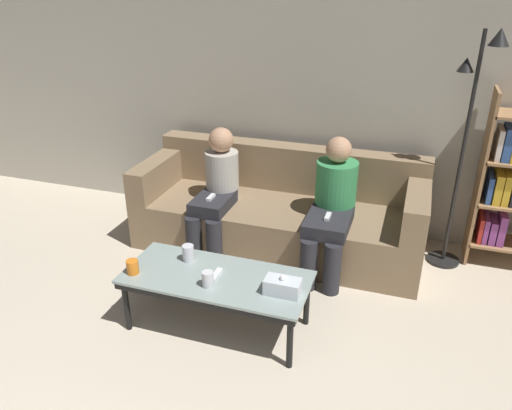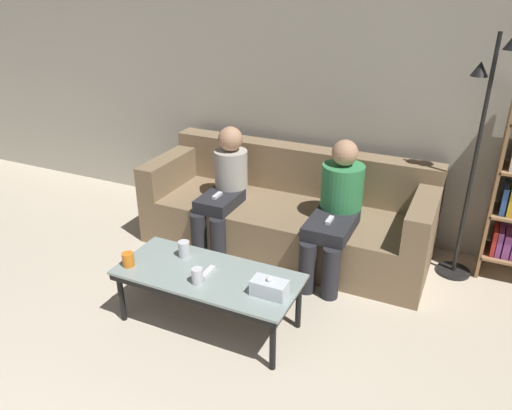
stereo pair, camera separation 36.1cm
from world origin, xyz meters
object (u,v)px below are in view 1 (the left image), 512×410
(cup_near_left, at_px, (133,267))
(standing_lamp, at_px, (469,129))
(coffee_table, at_px, (216,281))
(seated_person_left_end, at_px, (217,189))
(cup_far_center, at_px, (208,279))
(game_remote, at_px, (216,275))
(couch, at_px, (280,212))
(seated_person_mid_left, at_px, (332,203))
(cup_near_right, at_px, (188,253))
(tissue_box, at_px, (283,286))

(cup_near_left, bearing_deg, standing_lamp, 37.32)
(coffee_table, xyz_separation_m, seated_person_left_end, (-0.41, 1.01, 0.19))
(cup_far_center, height_order, seated_person_left_end, seated_person_left_end)
(game_remote, relative_size, standing_lamp, 0.08)
(couch, xyz_separation_m, cup_far_center, (-0.08, -1.36, 0.15))
(cup_far_center, bearing_deg, seated_person_mid_left, 63.43)
(couch, bearing_deg, cup_far_center, -93.25)
(coffee_table, relative_size, seated_person_mid_left, 1.15)
(couch, bearing_deg, seated_person_mid_left, -25.71)
(couch, distance_m, cup_far_center, 1.37)
(seated_person_mid_left, bearing_deg, cup_near_right, -132.64)
(cup_near_left, xyz_separation_m, standing_lamp, (2.00, 1.53, 0.69))
(coffee_table, xyz_separation_m, standing_lamp, (1.47, 1.39, 0.78))
(tissue_box, height_order, seated_person_mid_left, seated_person_mid_left)
(standing_lamp, height_order, seated_person_mid_left, standing_lamp)
(cup_near_left, height_order, cup_near_right, cup_near_right)
(cup_near_left, distance_m, tissue_box, 1.00)
(cup_near_right, bearing_deg, game_remote, -25.18)
(couch, height_order, cup_near_right, couch)
(tissue_box, bearing_deg, seated_person_left_end, 129.65)
(standing_lamp, relative_size, seated_person_mid_left, 1.75)
(cup_far_center, distance_m, seated_person_mid_left, 1.26)
(standing_lamp, relative_size, seated_person_left_end, 1.78)
(tissue_box, xyz_separation_m, standing_lamp, (1.01, 1.43, 0.69))
(cup_far_center, distance_m, tissue_box, 0.47)
(seated_person_left_end, bearing_deg, tissue_box, -50.35)
(standing_lamp, bearing_deg, game_remote, -136.76)
(cup_far_center, relative_size, standing_lamp, 0.06)
(tissue_box, xyz_separation_m, seated_person_left_end, (-0.87, 1.05, 0.10))
(seated_person_mid_left, bearing_deg, seated_person_left_end, 179.87)
(couch, relative_size, cup_near_right, 20.89)
(couch, height_order, seated_person_left_end, seated_person_left_end)
(couch, height_order, coffee_table, couch)
(cup_near_left, bearing_deg, seated_person_left_end, 84.15)
(standing_lamp, bearing_deg, seated_person_left_end, -168.64)
(couch, bearing_deg, coffee_table, -93.43)
(coffee_table, distance_m, seated_person_mid_left, 1.17)
(couch, distance_m, coffee_table, 1.24)
(tissue_box, distance_m, seated_person_mid_left, 1.06)
(coffee_table, distance_m, seated_person_left_end, 1.10)
(cup_far_center, relative_size, seated_person_left_end, 0.10)
(seated_person_left_end, bearing_deg, game_remote, -67.75)
(coffee_table, distance_m, tissue_box, 0.47)
(tissue_box, height_order, standing_lamp, standing_lamp)
(cup_near_right, relative_size, tissue_box, 0.52)
(standing_lamp, distance_m, seated_person_mid_left, 1.15)
(coffee_table, height_order, cup_far_center, cup_far_center)
(cup_near_left, bearing_deg, coffee_table, 14.92)
(seated_person_mid_left, bearing_deg, couch, 154.29)
(cup_near_right, distance_m, tissue_box, 0.73)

